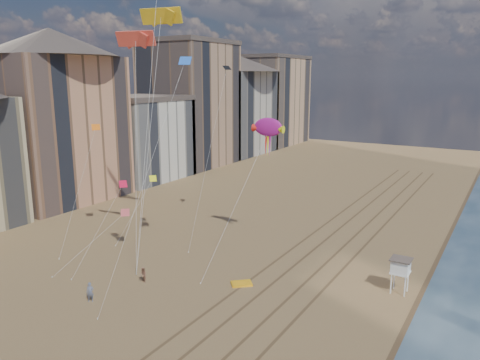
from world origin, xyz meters
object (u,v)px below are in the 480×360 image
at_px(lifeguard_stand, 401,267).
at_px(grounded_kite, 242,284).
at_px(kite_flyer_a, 90,292).
at_px(show_kite, 268,128).
at_px(kite_flyer_b, 143,275).

bearing_deg(lifeguard_stand, grounded_kite, -155.63).
height_order(grounded_kite, kite_flyer_a, kite_flyer_a).
relative_size(lifeguard_stand, show_kite, 0.19).
bearing_deg(kite_flyer_b, show_kite, 91.41).
bearing_deg(grounded_kite, kite_flyer_a, -176.02).
bearing_deg(kite_flyer_a, show_kite, 33.29).
height_order(show_kite, kite_flyer_b, show_kite).
xyz_separation_m(grounded_kite, kite_flyer_b, (-8.94, -4.74, 0.70)).
xyz_separation_m(grounded_kite, show_kite, (-2.74, 10.69, 14.79)).
distance_m(show_kite, kite_flyer_a, 26.44).
bearing_deg(kite_flyer_b, grounded_kite, 51.25).
distance_m(grounded_kite, kite_flyer_a, 14.74).
distance_m(grounded_kite, show_kite, 18.45).
xyz_separation_m(lifeguard_stand, kite_flyer_b, (-23.12, -11.16, -1.90)).
bearing_deg(kite_flyer_a, grounded_kite, 8.30).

